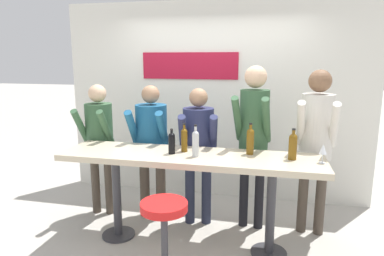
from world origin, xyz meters
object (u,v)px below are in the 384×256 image
tasting_table (190,167)px  wine_bottle_1 (196,142)px  wine_bottle_3 (250,140)px  wine_glass_0 (323,150)px  person_center (254,128)px  wine_bottle_2 (172,142)px  wine_bottle_4 (184,139)px  bar_stool (164,230)px  wine_bottle_0 (293,145)px  person_left (151,138)px  person_center_left (198,142)px  person_far_left (99,135)px  person_center_right (316,134)px

tasting_table → wine_bottle_1: 0.29m
wine_bottle_3 → wine_glass_0: wine_bottle_3 is taller
wine_glass_0 → person_center: bearing=140.0°
wine_bottle_1 → wine_bottle_2: size_ratio=1.24×
person_center → wine_glass_0: (0.65, -0.55, -0.06)m
wine_bottle_4 → person_center: bearing=32.9°
bar_stool → wine_bottle_0: wine_bottle_0 is taller
person_center → wine_bottle_0: bearing=-45.4°
wine_bottle_3 → wine_bottle_4: (-0.67, -0.05, -0.01)m
tasting_table → wine_bottle_3: size_ratio=8.24×
tasting_table → wine_bottle_0: size_ratio=8.71×
person_left → wine_bottle_3: person_left is taller
bar_stool → person_center_left: size_ratio=0.47×
wine_bottle_0 → wine_bottle_3: bearing=166.5°
wine_bottle_1 → wine_bottle_3: size_ratio=1.00×
tasting_table → person_center_left: bearing=92.0°
wine_bottle_1 → wine_bottle_2: 0.26m
wine_glass_0 → wine_bottle_0: bearing=167.3°
wine_bottle_4 → person_far_left: bearing=161.2°
tasting_table → bar_stool: bearing=-95.2°
wine_bottle_0 → wine_bottle_4: (-1.07, 0.05, -0.01)m
person_center_right → wine_bottle_4: size_ratio=6.14×
person_left → bar_stool: bearing=-69.5°
person_left → person_center_right: bearing=-3.2°
wine_bottle_2 → wine_bottle_3: 0.79m
person_center_right → person_far_left: bearing=-172.4°
bar_stool → person_center: 1.54m
wine_bottle_2 → wine_bottle_3: wine_bottle_3 is taller
wine_bottle_2 → wine_bottle_3: (0.77, 0.16, 0.03)m
person_center → wine_glass_0: size_ratio=10.49×
person_center_left → wine_bottle_4: size_ratio=5.42×
person_center_right → wine_bottle_3: person_center_right is taller
wine_bottle_3 → person_center_right: bearing=30.9°
person_left → wine_bottle_2: size_ratio=6.34×
person_center_right → tasting_table: bearing=-150.2°
tasting_table → bar_stool: 0.77m
bar_stool → wine_bottle_4: wine_bottle_4 is taller
bar_stool → person_center: size_ratio=0.41×
bar_stool → wine_bottle_3: size_ratio=2.37×
wine_bottle_1 → wine_bottle_2: (-0.26, 0.05, -0.02)m
person_far_left → wine_bottle_2: 1.19m
wine_glass_0 → person_center_left: bearing=158.1°
person_center → person_center_right: size_ratio=1.02×
person_left → person_center: size_ratio=0.88×
person_center_left → wine_bottle_3: (0.60, -0.35, 0.14)m
bar_stool → wine_bottle_1: 0.89m
person_far_left → wine_bottle_0: bearing=-14.4°
person_center_left → wine_bottle_1: 0.58m
person_center_left → person_center_right: bearing=-8.0°
tasting_table → wine_bottle_3: wine_bottle_3 is taller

